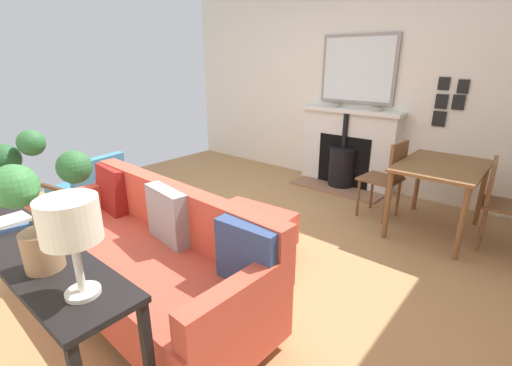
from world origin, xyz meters
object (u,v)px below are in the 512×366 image
Objects in this scene: sofa at (149,258)px; armchair_accent at (91,184)px; mantel_bowl_near at (335,105)px; book_stack at (4,225)px; table_lamp_far_end at (70,224)px; dining_table at (441,174)px; potted_plant at (22,194)px; dining_chair_near_fireplace at (388,174)px; ottoman at (250,229)px; fireplace at (346,152)px; dining_chair_by_back_wall at (499,198)px; console_table at (28,259)px; mantel_bowl_far at (376,109)px.

sofa is 1.72m from armchair_accent.
mantel_bowl_near reaches higher than armchair_accent.
book_stack is at bearing 50.69° from armchair_accent.
table_lamp_far_end is 0.41× the size of dining_table.
dining_table is (-2.55, 1.26, 0.26)m from sofa.
dining_chair_near_fireplace is (-3.31, 0.39, -0.64)m from potted_plant.
dining_table is 1.16× the size of dining_chair_near_fireplace.
book_stack is at bearing -94.23° from potted_plant.
table_lamp_far_end is 0.68× the size of potted_plant.
dining_table is at bearing 142.95° from ottoman.
fireplace is 2.25× the size of potted_plant.
ottoman is at bearing 108.67° from armchair_accent.
dining_chair_by_back_wall is (0.78, 2.13, -0.60)m from mantel_bowl_near.
console_table is 3.71m from dining_chair_by_back_wall.
dining_chair_near_fireplace reaches higher than dining_chair_by_back_wall.
sofa is at bearing 76.16° from armchair_accent.
mantel_bowl_far is 0.21× the size of ottoman.
fireplace is at bearing -111.47° from dining_chair_by_back_wall.
table_lamp_far_end is at bearing 64.26° from armchair_accent.
dining_chair_by_back_wall is (0.74, 1.89, 0.03)m from fireplace.
dining_table is (0.77, 1.61, -0.48)m from mantel_bowl_near.
dining_chair_near_fireplace is (0.01, -0.51, -0.10)m from dining_table.
dining_chair_near_fireplace is (0.77, 0.52, -0.58)m from mantel_bowl_far.
mantel_bowl_near reaches higher than ottoman.
book_stack is (4.04, -0.51, -0.30)m from mantel_bowl_far.
armchair_accent is at bearing -48.43° from dining_chair_near_fireplace.
dining_table is at bearing 126.29° from armchair_accent.
mantel_bowl_far reaches higher than dining_chair_near_fireplace.
ottoman is at bearing -171.19° from potted_plant.
dining_table is at bearing 169.76° from table_lamp_far_end.
potted_plant reaches higher than mantel_bowl_near.
dining_chair_by_back_wall is (0.78, 1.54, -0.59)m from mantel_bowl_far.
ottoman is at bearing -161.23° from table_lamp_far_end.
dining_chair_near_fireplace is (-3.26, 0.08, -0.58)m from table_lamp_far_end.
mantel_bowl_near reaches higher than console_table.
dining_chair_near_fireplace is at bearing 33.87° from mantel_bowl_far.
sofa is 0.78m from console_table.
dining_table is 1.21× the size of dining_chair_by_back_wall.
fireplace is 10.65× the size of mantel_bowl_near.
book_stack is (1.72, -0.37, 0.57)m from ottoman.
ottoman is (-1.00, 0.08, -0.13)m from sofa.
mantel_bowl_near reaches higher than dining_chair_by_back_wall.
dining_chair_by_back_wall reaches higher than console_table.
ottoman is 1.78× the size of table_lamp_far_end.
book_stack is (1.13, 1.38, 0.37)m from armchair_accent.
book_stack reaches higher than console_table.
sofa is 3.33× the size of potted_plant.
armchair_accent is (2.91, -1.89, -0.66)m from mantel_bowl_far.
mantel_bowl_near is at bearing -115.41° from dining_table.
fireplace is 4.14m from potted_plant.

